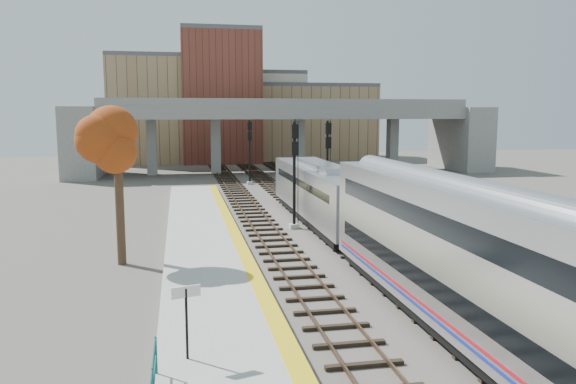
{
  "coord_description": "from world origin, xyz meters",
  "views": [
    {
      "loc": [
        -8.6,
        -27.58,
        7.72
      ],
      "look_at": [
        -1.53,
        8.88,
        2.5
      ],
      "focal_mm": 35.0,
      "sensor_mm": 36.0,
      "label": 1
    }
  ],
  "objects": [
    {
      "name": "coach",
      "position": [
        1.0,
        -12.39,
        2.8
      ],
      "size": [
        3.03,
        25.0,
        5.0
      ],
      "color": "#A8AAB2",
      "rests_on": "ground"
    },
    {
      "name": "car_a",
      "position": [
        11.58,
        25.61,
        0.58
      ],
      "size": [
        1.27,
        3.16,
        1.08
      ],
      "primitive_type": "imported",
      "rotation": [
        0.0,
        0.0,
        0.0
      ],
      "color": "#99999E",
      "rests_on": "parking_lot"
    },
    {
      "name": "locomotive",
      "position": [
        1.0,
        10.22,
        2.28
      ],
      "size": [
        3.02,
        19.05,
        4.1
      ],
      "color": "#A8AAB2",
      "rests_on": "ground"
    },
    {
      "name": "station_sign",
      "position": [
        -8.52,
        -11.17,
        1.98
      ],
      "size": [
        0.88,
        0.3,
        2.27
      ],
      "rotation": [
        0.0,
        0.0,
        0.28
      ],
      "color": "black",
      "rests_on": "platform"
    },
    {
      "name": "overpass",
      "position": [
        4.92,
        45.0,
        5.81
      ],
      "size": [
        54.0,
        12.0,
        9.5
      ],
      "color": "slate",
      "rests_on": "ground"
    },
    {
      "name": "buildings_far",
      "position": [
        1.26,
        66.57,
        7.88
      ],
      "size": [
        43.0,
        21.0,
        20.6
      ],
      "color": "#927955",
      "rests_on": "ground"
    },
    {
      "name": "car_c",
      "position": [
        16.05,
        30.88,
        0.7
      ],
      "size": [
        2.12,
        4.64,
        1.32
      ],
      "primitive_type": "imported",
      "rotation": [
        0.0,
        0.0,
        -0.06
      ],
      "color": "#99999E",
      "rests_on": "parking_lot"
    },
    {
      "name": "car_b",
      "position": [
        13.58,
        27.04,
        0.58
      ],
      "size": [
        1.82,
        3.42,
        1.07
      ],
      "primitive_type": "imported",
      "rotation": [
        0.0,
        0.0,
        0.22
      ],
      "color": "#99999E",
      "rests_on": "parking_lot"
    },
    {
      "name": "signal_mast_far",
      "position": [
        -1.1,
        32.96,
        3.44
      ],
      "size": [
        0.6,
        0.64,
        6.97
      ],
      "color": "#9E9E99",
      "rests_on": "ground"
    },
    {
      "name": "parking_lot",
      "position": [
        14.0,
        28.0,
        0.02
      ],
      "size": [
        14.0,
        18.0,
        0.04
      ],
      "primitive_type": "cube",
      "color": "black",
      "rests_on": "ground"
    },
    {
      "name": "tree",
      "position": [
        -11.65,
        1.66,
        6.24
      ],
      "size": [
        3.6,
        3.6,
        8.41
      ],
      "color": "#382619",
      "rests_on": "ground"
    },
    {
      "name": "platform",
      "position": [
        -7.25,
        0.0,
        0.17
      ],
      "size": [
        4.5,
        60.0,
        0.35
      ],
      "primitive_type": "cube",
      "color": "#9E9E99",
      "rests_on": "ground"
    },
    {
      "name": "signal_mast_near",
      "position": [
        -1.1,
        8.82,
        3.57
      ],
      "size": [
        0.6,
        0.64,
        7.16
      ],
      "color": "#9E9E99",
      "rests_on": "ground"
    },
    {
      "name": "yellow_strip",
      "position": [
        -5.35,
        0.0,
        0.35
      ],
      "size": [
        0.7,
        60.0,
        0.01
      ],
      "primitive_type": "cube",
      "color": "yellow",
      "rests_on": "platform"
    },
    {
      "name": "ground",
      "position": [
        0.0,
        0.0,
        0.0
      ],
      "size": [
        160.0,
        160.0,
        0.0
      ],
      "primitive_type": "plane",
      "color": "#47423D",
      "rests_on": "ground"
    },
    {
      "name": "tracks",
      "position": [
        0.93,
        12.5,
        0.08
      ],
      "size": [
        10.7,
        95.0,
        0.25
      ],
      "color": "black",
      "rests_on": "ground"
    },
    {
      "name": "signal_mast_mid",
      "position": [
        3.0,
        15.65,
        3.56
      ],
      "size": [
        0.6,
        0.64,
        7.14
      ],
      "color": "#9E9E99",
      "rests_on": "ground"
    }
  ]
}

